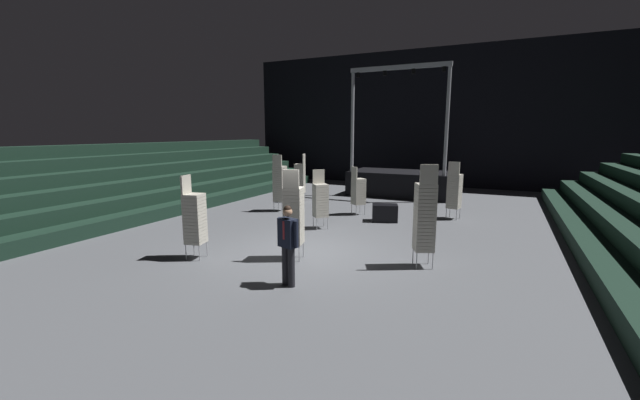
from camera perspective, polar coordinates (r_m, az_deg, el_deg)
ground_plane at (r=10.49m, az=-2.30°, el=-7.99°), size 22.00×30.00×0.10m
arena_end_wall at (r=24.29m, az=14.68°, el=11.60°), size 22.00×0.30×8.00m
bleacher_bank_left at (r=16.73m, az=-28.17°, el=2.51°), size 4.50×24.00×2.70m
stage_riser at (r=20.10m, az=11.86°, el=2.75°), size 5.02×2.77×6.24m
man_with_tie at (r=8.02m, az=-4.79°, el=-6.06°), size 0.57×0.34×1.72m
chair_stack_front_left at (r=15.05m, az=19.29°, el=1.34°), size 0.53×0.53×2.14m
chair_stack_front_right at (r=17.81m, az=-2.98°, el=3.29°), size 0.54×0.54×2.22m
chair_stack_mid_left at (r=10.22m, az=-18.10°, el=-2.47°), size 0.52×0.52×2.14m
chair_stack_mid_right at (r=9.66m, az=-3.93°, el=-2.19°), size 0.52×0.52×2.31m
chair_stack_mid_centre at (r=9.38m, az=15.26°, el=-2.36°), size 0.58×0.58×2.48m
chair_stack_rear_left at (r=12.79m, az=0.05°, el=0.08°), size 0.62×0.62×1.96m
chair_stack_rear_right at (r=15.74m, az=-5.98°, el=2.52°), size 0.45×0.45×2.31m
chair_stack_rear_centre at (r=15.08m, az=5.69°, el=1.39°), size 0.62×0.62×1.88m
equipment_road_case at (r=14.14m, az=9.58°, el=-1.89°), size 1.04×0.85×0.62m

